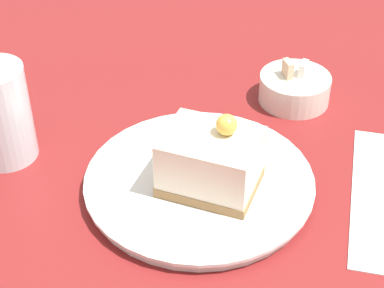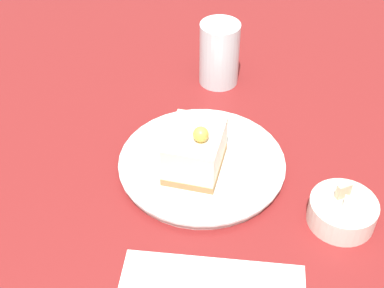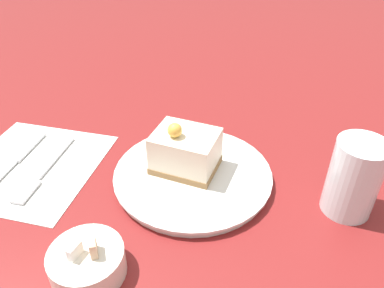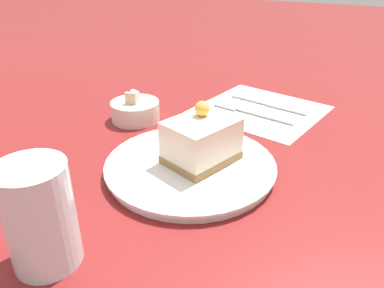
{
  "view_description": "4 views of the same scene",
  "coord_description": "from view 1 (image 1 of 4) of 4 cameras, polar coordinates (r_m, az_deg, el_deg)",
  "views": [
    {
      "loc": [
        -0.01,
        -0.51,
        0.47
      ],
      "look_at": [
        -0.02,
        0.01,
        0.06
      ],
      "focal_mm": 60.0,
      "sensor_mm": 36.0,
      "label": 1
    },
    {
      "loc": [
        0.56,
        -0.06,
        0.57
      ],
      "look_at": [
        -0.02,
        -0.0,
        0.05
      ],
      "focal_mm": 50.0,
      "sensor_mm": 36.0,
      "label": 2
    },
    {
      "loc": [
        -0.02,
        0.47,
        0.39
      ],
      "look_at": [
        -0.01,
        0.01,
        0.07
      ],
      "focal_mm": 35.0,
      "sensor_mm": 36.0,
      "label": 3
    },
    {
      "loc": [
        -0.43,
        -0.19,
        0.29
      ],
      "look_at": [
        -0.03,
        0.0,
        0.06
      ],
      "focal_mm": 35.0,
      "sensor_mm": 36.0,
      "label": 4
    }
  ],
  "objects": [
    {
      "name": "cake_slice",
      "position": [
        0.67,
        1.34,
        -1.37
      ],
      "size": [
        0.12,
        0.11,
        0.09
      ],
      "rotation": [
        0.0,
        0.0,
        -0.35
      ],
      "color": "#9E7547",
      "rests_on": "plate"
    },
    {
      "name": "plate",
      "position": [
        0.7,
        0.64,
        -3.43
      ],
      "size": [
        0.25,
        0.25,
        0.02
      ],
      "color": "silver",
      "rests_on": "ground_plane"
    },
    {
      "name": "sugar_bowl",
      "position": [
        0.84,
        9.1,
        4.92
      ],
      "size": [
        0.09,
        0.09,
        0.06
      ],
      "color": "silver",
      "rests_on": "ground_plane"
    },
    {
      "name": "ground_plane",
      "position": [
        0.69,
        1.59,
        -4.64
      ],
      "size": [
        4.0,
        4.0,
        0.0
      ],
      "primitive_type": "plane",
      "color": "maroon"
    }
  ]
}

